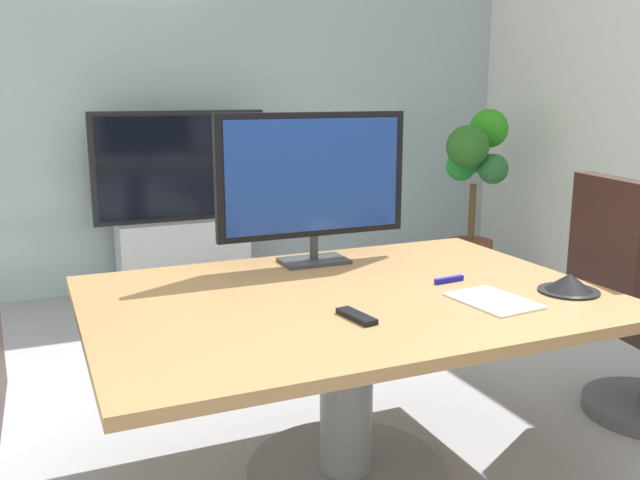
{
  "coord_description": "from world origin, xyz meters",
  "views": [
    {
      "loc": [
        -0.94,
        -1.91,
        1.44
      ],
      "look_at": [
        0.09,
        0.49,
        0.87
      ],
      "focal_mm": 38.42,
      "sensor_mm": 36.0,
      "label": 1
    }
  ],
  "objects_px": {
    "conference_table": "(347,339)",
    "wall_display_unit": "(183,235)",
    "conference_phone": "(569,284)",
    "remote_control": "(357,316)",
    "office_chair_right": "(637,320)",
    "tv_monitor": "(313,179)",
    "potted_plant": "(474,178)"
  },
  "relations": [
    {
      "from": "office_chair_right",
      "to": "tv_monitor",
      "type": "xyz_separation_m",
      "value": [
        -1.31,
        0.56,
        0.62
      ]
    },
    {
      "from": "tv_monitor",
      "to": "remote_control",
      "type": "bearing_deg",
      "value": -102.11
    },
    {
      "from": "conference_table",
      "to": "remote_control",
      "type": "height_order",
      "value": "remote_control"
    },
    {
      "from": "conference_phone",
      "to": "remote_control",
      "type": "height_order",
      "value": "conference_phone"
    },
    {
      "from": "conference_table",
      "to": "office_chair_right",
      "type": "distance_m",
      "value": 1.38
    },
    {
      "from": "conference_table",
      "to": "potted_plant",
      "type": "xyz_separation_m",
      "value": [
        2.11,
        2.16,
        0.24
      ]
    },
    {
      "from": "conference_table",
      "to": "wall_display_unit",
      "type": "distance_m",
      "value": 2.6
    },
    {
      "from": "office_chair_right",
      "to": "potted_plant",
      "type": "bearing_deg",
      "value": -8.25
    },
    {
      "from": "office_chair_right",
      "to": "remote_control",
      "type": "relative_size",
      "value": 6.41
    },
    {
      "from": "wall_display_unit",
      "to": "conference_table",
      "type": "bearing_deg",
      "value": -88.93
    },
    {
      "from": "tv_monitor",
      "to": "remote_control",
      "type": "distance_m",
      "value": 0.84
    },
    {
      "from": "wall_display_unit",
      "to": "office_chair_right",
      "type": "bearing_deg",
      "value": -61.92
    },
    {
      "from": "conference_table",
      "to": "conference_phone",
      "type": "bearing_deg",
      "value": -21.8
    },
    {
      "from": "conference_phone",
      "to": "office_chair_right",
      "type": "bearing_deg",
      "value": 19.64
    },
    {
      "from": "wall_display_unit",
      "to": "conference_phone",
      "type": "relative_size",
      "value": 5.95
    },
    {
      "from": "conference_table",
      "to": "remote_control",
      "type": "xyz_separation_m",
      "value": [
        -0.09,
        -0.26,
        0.18
      ]
    },
    {
      "from": "office_chair_right",
      "to": "conference_phone",
      "type": "bearing_deg",
      "value": 119.46
    },
    {
      "from": "conference_phone",
      "to": "remote_control",
      "type": "relative_size",
      "value": 1.29
    },
    {
      "from": "remote_control",
      "to": "potted_plant",
      "type": "bearing_deg",
      "value": 38.86
    },
    {
      "from": "wall_display_unit",
      "to": "potted_plant",
      "type": "xyz_separation_m",
      "value": [
        2.16,
        -0.44,
        0.35
      ]
    },
    {
      "from": "conference_table",
      "to": "potted_plant",
      "type": "height_order",
      "value": "potted_plant"
    },
    {
      "from": "conference_table",
      "to": "conference_phone",
      "type": "distance_m",
      "value": 0.84
    },
    {
      "from": "conference_table",
      "to": "potted_plant",
      "type": "distance_m",
      "value": 3.02
    },
    {
      "from": "tv_monitor",
      "to": "wall_display_unit",
      "type": "xyz_separation_m",
      "value": [
        -0.12,
        2.11,
        -0.64
      ]
    },
    {
      "from": "wall_display_unit",
      "to": "potted_plant",
      "type": "relative_size",
      "value": 1.0
    },
    {
      "from": "conference_phone",
      "to": "tv_monitor",
      "type": "bearing_deg",
      "value": 131.22
    },
    {
      "from": "potted_plant",
      "to": "remote_control",
      "type": "height_order",
      "value": "potted_plant"
    },
    {
      "from": "conference_table",
      "to": "office_chair_right",
      "type": "height_order",
      "value": "office_chair_right"
    },
    {
      "from": "wall_display_unit",
      "to": "remote_control",
      "type": "xyz_separation_m",
      "value": [
        -0.04,
        -2.86,
        0.29
      ]
    },
    {
      "from": "tv_monitor",
      "to": "remote_control",
      "type": "xyz_separation_m",
      "value": [
        -0.16,
        -0.74,
        -0.35
      ]
    },
    {
      "from": "conference_table",
      "to": "conference_phone",
      "type": "height_order",
      "value": "conference_phone"
    },
    {
      "from": "potted_plant",
      "to": "remote_control",
      "type": "distance_m",
      "value": 3.27
    }
  ]
}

